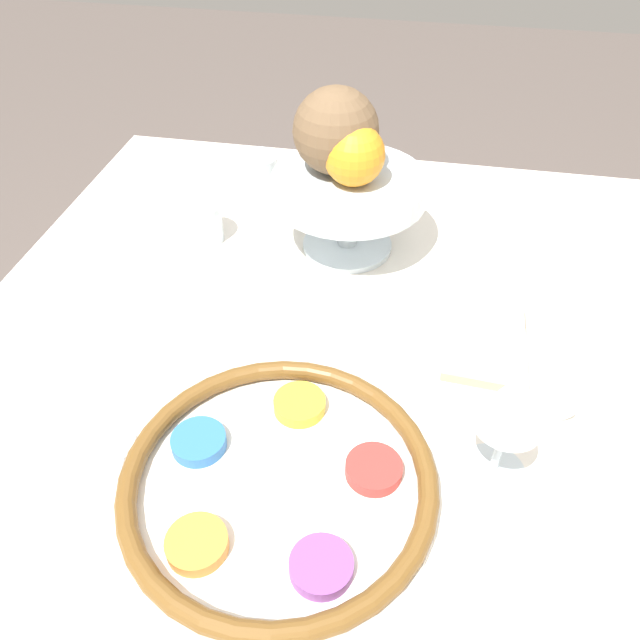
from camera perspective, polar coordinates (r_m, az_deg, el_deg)
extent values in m
cube|color=silver|center=(1.00, 3.99, -23.41)|extent=(1.19, 1.06, 0.76)
cylinder|color=silver|center=(0.62, -3.75, -15.03)|extent=(0.30, 0.30, 0.01)
torus|color=brown|center=(0.61, -3.81, -14.26)|extent=(0.30, 0.30, 0.02)
cylinder|color=gold|center=(0.66, -1.91, -7.81)|extent=(0.06, 0.06, 0.01)
cylinder|color=#2D6BB7|center=(0.65, -11.03, -10.87)|extent=(0.06, 0.06, 0.01)
cylinder|color=orange|center=(0.58, -11.19, -19.45)|extent=(0.06, 0.06, 0.01)
cylinder|color=#844299|center=(0.57, 0.11, -21.60)|extent=(0.06, 0.06, 0.01)
cylinder|color=red|center=(0.62, 5.13, -13.46)|extent=(0.06, 0.06, 0.01)
cylinder|color=silver|center=(0.65, 15.43, -13.21)|extent=(0.07, 0.07, 0.00)
cylinder|color=silver|center=(0.62, 16.06, -11.19)|extent=(0.01, 0.01, 0.07)
cone|color=silver|center=(0.57, 17.37, -6.97)|extent=(0.06, 0.06, 0.07)
cylinder|color=silver|center=(0.90, 2.50, 6.86)|extent=(0.13, 0.13, 0.01)
cylinder|color=silver|center=(0.88, 2.58, 9.08)|extent=(0.03, 0.03, 0.08)
cylinder|color=silver|center=(0.85, 2.69, 12.05)|extent=(0.21, 0.21, 0.03)
sphere|color=orange|center=(0.81, 3.14, 14.83)|extent=(0.08, 0.08, 0.08)
sphere|color=brown|center=(0.84, 1.46, 16.92)|extent=(0.11, 0.11, 0.11)
cylinder|color=beige|center=(0.75, 14.84, -3.67)|extent=(0.16, 0.16, 0.01)
cube|color=#D1B784|center=(0.74, 14.98, -3.13)|extent=(0.10, 0.10, 0.01)
cylinder|color=white|center=(0.75, 20.21, -2.72)|extent=(0.16, 0.05, 0.05)
cylinder|color=silver|center=(1.03, -5.75, 13.25)|extent=(0.07, 0.07, 0.06)
cylinder|color=silver|center=(0.92, -11.01, 8.79)|extent=(0.07, 0.07, 0.06)
cube|color=silver|center=(0.69, -24.43, -12.23)|extent=(0.06, 0.17, 0.01)
cube|color=silver|center=(0.71, -23.27, -10.36)|extent=(0.05, 0.17, 0.01)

